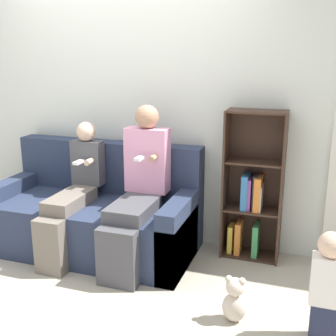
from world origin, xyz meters
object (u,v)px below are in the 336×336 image
at_px(couch, 95,215).
at_px(child_seated, 73,192).
at_px(teddy_bear, 234,300).
at_px(adult_seated, 138,186).
at_px(toddler_standing, 327,284).
at_px(bookshelf, 252,194).

xyz_separation_m(couch, child_seated, (-0.12, -0.16, 0.27)).
relative_size(child_seated, teddy_bear, 3.51).
bearing_deg(teddy_bear, adult_seated, 147.80).
xyz_separation_m(couch, toddler_standing, (1.98, -0.72, 0.07)).
height_order(adult_seated, toddler_standing, adult_seated).
bearing_deg(bookshelf, toddler_standing, -59.91).
relative_size(couch, bookshelf, 1.41).
bearing_deg(adult_seated, couch, 166.01).
bearing_deg(adult_seated, bookshelf, 26.45).
bearing_deg(bookshelf, child_seated, -161.88).
bearing_deg(bookshelf, teddy_bear, -87.41).
relative_size(child_seated, bookshelf, 0.89).
height_order(toddler_standing, teddy_bear, toddler_standing).
xyz_separation_m(adult_seated, toddler_standing, (1.49, -0.60, -0.29)).
bearing_deg(teddy_bear, bookshelf, 92.59).
xyz_separation_m(couch, bookshelf, (1.37, 0.32, 0.25)).
xyz_separation_m(child_seated, bookshelf, (1.49, 0.49, -0.01)).
xyz_separation_m(toddler_standing, teddy_bear, (-0.56, 0.02, -0.24)).
height_order(toddler_standing, bookshelf, bookshelf).
distance_m(bookshelf, teddy_bear, 1.11).
xyz_separation_m(toddler_standing, bookshelf, (-0.61, 1.05, 0.18)).
xyz_separation_m(child_seated, teddy_bear, (1.54, -0.54, -0.43)).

